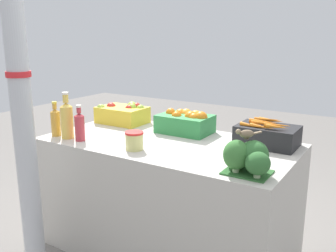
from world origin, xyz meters
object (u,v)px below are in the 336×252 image
Objects in this scene: juice_bottle_golden at (67,119)px; juice_bottle_ruby at (80,126)px; carrot_crate at (267,135)px; pickle_jar at (134,141)px; apple_crate at (123,114)px; orange_crate at (186,122)px; juice_bottle_amber at (56,122)px; broccoli_pile at (245,157)px; sparrow_bird at (246,133)px; support_pole at (20,95)px.

juice_bottle_golden reaches higher than juice_bottle_ruby.
carrot_crate is 0.81m from pickle_jar.
juice_bottle_ruby is (-1.04, -0.53, 0.03)m from carrot_crate.
apple_crate and carrot_crate have the same top height.
apple_crate is 0.54m from juice_bottle_ruby.
orange_crate is 1.00× the size of carrot_crate.
juice_bottle_golden is 0.53m from pickle_jar.
juice_bottle_amber reaches higher than carrot_crate.
broccoli_pile is 2.27× the size of sparrow_bird.
orange_crate is at bearing -78.61° from sparrow_bird.
carrot_crate is (1.12, -0.00, -0.00)m from apple_crate.
orange_crate is 0.57m from carrot_crate.
juice_bottle_amber is 0.76× the size of juice_bottle_golden.
pickle_jar is (0.41, 0.03, -0.04)m from juice_bottle_ruby.
carrot_crate is at bearing 41.73° from support_pole.
sparrow_bird is (0.05, -0.50, 0.13)m from carrot_crate.
carrot_crate is at bearing -0.13° from apple_crate.
pickle_jar is at bearing -39.74° from sparrow_bird.
juice_bottle_golden is (-1.16, -0.53, 0.06)m from carrot_crate.
support_pole reaches higher than apple_crate.
orange_crate is at bearing 82.63° from pickle_jar.
support_pole is at bearing -90.73° from juice_bottle_ruby.
carrot_crate is 3.26× the size of pickle_jar.
apple_crate is 0.54m from juice_bottle_golden.
support_pole is 8.66× the size of broccoli_pile.
juice_bottle_golden reaches higher than orange_crate.
juice_bottle_amber is at bearing 117.90° from support_pole.
support_pole is 6.18× the size of orange_crate.
support_pole reaches higher than orange_crate.
sparrow_bird is at bearing 21.58° from support_pole.
broccoli_pile is 1.10× the size of juice_bottle_amber.
orange_crate is 0.81m from sparrow_bird.
juice_bottle_ruby is at bearing -81.64° from apple_crate.
carrot_crate is (1.05, 0.94, -0.28)m from support_pole.
juice_bottle_amber is (-0.14, -0.53, 0.03)m from apple_crate.
sparrow_bird is at bearing -23.39° from apple_crate.
sparrow_bird is (-0.01, 0.01, 0.11)m from broccoli_pile.
juice_bottle_golden is 0.12m from juice_bottle_ruby.
broccoli_pile is at bearing 0.66° from juice_bottle_ruby.
juice_bottle_ruby is 1.10m from sparrow_bird.
sparrow_bird is (1.20, 0.03, 0.07)m from juice_bottle_golden.
sparrow_bird is (1.17, -0.51, 0.12)m from apple_crate.
juice_bottle_ruby is (0.22, 0.00, -0.00)m from juice_bottle_amber.
sparrow_bird is (1.10, 0.43, -0.16)m from support_pole.
carrot_crate is 0.52m from sparrow_bird.
juice_bottle_ruby is (0.01, 0.41, -0.26)m from support_pole.
orange_crate is at bearing 0.09° from apple_crate.
juice_bottle_ruby is at bearing 0.00° from juice_bottle_amber.
support_pole is at bearing -133.28° from pickle_jar.
orange_crate is (0.48, 0.94, -0.28)m from support_pole.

